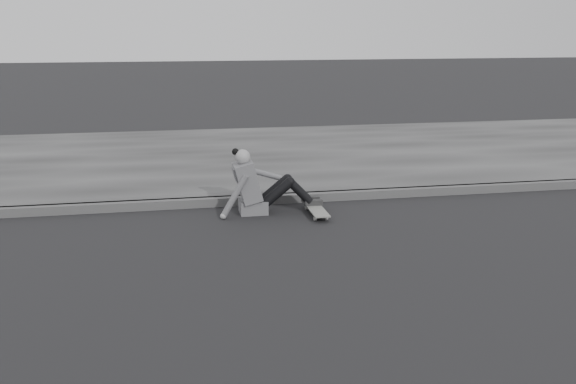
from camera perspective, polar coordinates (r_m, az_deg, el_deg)
name	(u,v)px	position (r m, az deg, el deg)	size (l,w,h in m)	color
ground	(526,255)	(7.47, 20.42, -5.24)	(80.00, 80.00, 0.00)	black
curb	(432,191)	(9.64, 12.66, 0.09)	(24.00, 0.16, 0.12)	#464646
sidewalk	(369,152)	(12.40, 7.19, 3.53)	(24.00, 6.00, 0.12)	#393939
skateboard	(316,210)	(8.43, 2.52, -1.57)	(0.20, 0.78, 0.09)	gray
seated_woman	(258,186)	(8.45, -2.70, 0.51)	(1.38, 0.46, 0.88)	#58585B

